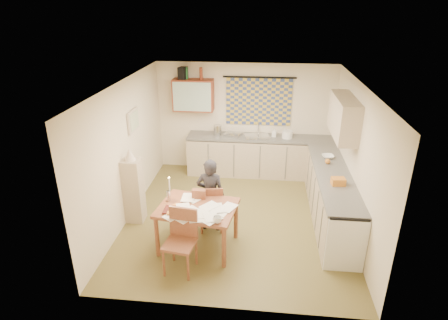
# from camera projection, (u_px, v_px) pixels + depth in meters

# --- Properties ---
(floor) EXTENTS (4.00, 4.50, 0.02)m
(floor) POSITION_uv_depth(u_px,v_px,m) (237.00, 218.00, 7.01)
(floor) COLOR brown
(floor) RESTS_ON ground
(ceiling) EXTENTS (4.00, 4.50, 0.02)m
(ceiling) POSITION_uv_depth(u_px,v_px,m) (239.00, 84.00, 6.01)
(ceiling) COLOR white
(ceiling) RESTS_ON floor
(wall_back) EXTENTS (4.00, 0.02, 2.50)m
(wall_back) POSITION_uv_depth(u_px,v_px,m) (245.00, 118.00, 8.57)
(wall_back) COLOR beige
(wall_back) RESTS_ON floor
(wall_front) EXTENTS (4.00, 0.02, 2.50)m
(wall_front) POSITION_uv_depth(u_px,v_px,m) (223.00, 229.00, 4.45)
(wall_front) COLOR beige
(wall_front) RESTS_ON floor
(wall_left) EXTENTS (0.02, 4.50, 2.50)m
(wall_left) POSITION_uv_depth(u_px,v_px,m) (126.00, 151.00, 6.71)
(wall_left) COLOR beige
(wall_left) RESTS_ON floor
(wall_right) EXTENTS (0.02, 4.50, 2.50)m
(wall_right) POSITION_uv_depth(u_px,v_px,m) (356.00, 161.00, 6.31)
(wall_right) COLOR beige
(wall_right) RESTS_ON floor
(window_blind) EXTENTS (1.45, 0.03, 1.05)m
(window_blind) POSITION_uv_depth(u_px,v_px,m) (259.00, 102.00, 8.35)
(window_blind) COLOR navy
(window_blind) RESTS_ON wall_back
(curtain_rod) EXTENTS (1.60, 0.04, 0.04)m
(curtain_rod) POSITION_uv_depth(u_px,v_px,m) (260.00, 77.00, 8.11)
(curtain_rod) COLOR black
(curtain_rod) RESTS_ON wall_back
(wall_cabinet) EXTENTS (0.90, 0.34, 0.70)m
(wall_cabinet) POSITION_uv_depth(u_px,v_px,m) (193.00, 95.00, 8.31)
(wall_cabinet) COLOR maroon
(wall_cabinet) RESTS_ON wall_back
(wall_cabinet_glass) EXTENTS (0.84, 0.02, 0.64)m
(wall_cabinet_glass) POSITION_uv_depth(u_px,v_px,m) (192.00, 97.00, 8.15)
(wall_cabinet_glass) COLOR #99B2A5
(wall_cabinet_glass) RESTS_ON wall_back
(upper_cabinet_right) EXTENTS (0.34, 1.30, 0.70)m
(upper_cabinet_right) POSITION_uv_depth(u_px,v_px,m) (344.00, 117.00, 6.59)
(upper_cabinet_right) COLOR tan
(upper_cabinet_right) RESTS_ON wall_right
(framed_print) EXTENTS (0.04, 0.50, 0.40)m
(framed_print) POSITION_uv_depth(u_px,v_px,m) (133.00, 121.00, 6.89)
(framed_print) COLOR beige
(framed_print) RESTS_ON wall_left
(print_canvas) EXTENTS (0.01, 0.42, 0.32)m
(print_canvas) POSITION_uv_depth(u_px,v_px,m) (134.00, 121.00, 6.89)
(print_canvas) COLOR silver
(print_canvas) RESTS_ON wall_left
(counter_back) EXTENTS (3.30, 0.62, 0.92)m
(counter_back) POSITION_uv_depth(u_px,v_px,m) (260.00, 156.00, 8.57)
(counter_back) COLOR tan
(counter_back) RESTS_ON floor
(counter_right) EXTENTS (0.62, 2.95, 0.92)m
(counter_right) POSITION_uv_depth(u_px,v_px,m) (330.00, 196.00, 6.82)
(counter_right) COLOR tan
(counter_right) RESTS_ON floor
(stove) EXTENTS (0.58, 0.58, 0.91)m
(stove) POSITION_uv_depth(u_px,v_px,m) (343.00, 235.00, 5.70)
(stove) COLOR white
(stove) RESTS_ON floor
(sink) EXTENTS (0.62, 0.54, 0.10)m
(sink) POSITION_uv_depth(u_px,v_px,m) (257.00, 138.00, 8.41)
(sink) COLOR silver
(sink) RESTS_ON counter_back
(tap) EXTENTS (0.04, 0.04, 0.28)m
(tap) POSITION_uv_depth(u_px,v_px,m) (258.00, 128.00, 8.50)
(tap) COLOR silver
(tap) RESTS_ON counter_back
(dish_rack) EXTENTS (0.43, 0.39, 0.06)m
(dish_rack) POSITION_uv_depth(u_px,v_px,m) (233.00, 135.00, 8.43)
(dish_rack) COLOR silver
(dish_rack) RESTS_ON counter_back
(kettle) EXTENTS (0.20, 0.20, 0.24)m
(kettle) POSITION_uv_depth(u_px,v_px,m) (218.00, 130.00, 8.43)
(kettle) COLOR silver
(kettle) RESTS_ON counter_back
(mixing_bowl) EXTENTS (0.28, 0.28, 0.16)m
(mixing_bowl) POSITION_uv_depth(u_px,v_px,m) (287.00, 134.00, 8.29)
(mixing_bowl) COLOR white
(mixing_bowl) RESTS_ON counter_back
(soap_bottle) EXTENTS (0.13, 0.13, 0.20)m
(soap_bottle) POSITION_uv_depth(u_px,v_px,m) (274.00, 132.00, 8.36)
(soap_bottle) COLOR white
(soap_bottle) RESTS_ON counter_back
(bowl) EXTENTS (0.30, 0.30, 0.06)m
(bowl) POSITION_uv_depth(u_px,v_px,m) (328.00, 157.00, 7.26)
(bowl) COLOR white
(bowl) RESTS_ON counter_right
(orange_bag) EXTENTS (0.24, 0.18, 0.12)m
(orange_bag) POSITION_uv_depth(u_px,v_px,m) (338.00, 181.00, 6.20)
(orange_bag) COLOR orange
(orange_bag) RESTS_ON counter_right
(fruit_orange) EXTENTS (0.10, 0.10, 0.10)m
(fruit_orange) POSITION_uv_depth(u_px,v_px,m) (328.00, 161.00, 6.99)
(fruit_orange) COLOR orange
(fruit_orange) RESTS_ON counter_right
(speaker) EXTENTS (0.20, 0.23, 0.26)m
(speaker) POSITION_uv_depth(u_px,v_px,m) (183.00, 73.00, 8.14)
(speaker) COLOR black
(speaker) RESTS_ON wall_cabinet
(bottle_green) EXTENTS (0.08, 0.08, 0.26)m
(bottle_green) POSITION_uv_depth(u_px,v_px,m) (186.00, 73.00, 8.13)
(bottle_green) COLOR #195926
(bottle_green) RESTS_ON wall_cabinet
(bottle_brown) EXTENTS (0.07, 0.07, 0.26)m
(bottle_brown) POSITION_uv_depth(u_px,v_px,m) (201.00, 73.00, 8.10)
(bottle_brown) COLOR maroon
(bottle_brown) RESTS_ON wall_cabinet
(dining_table) EXTENTS (1.32, 1.08, 0.75)m
(dining_table) POSITION_uv_depth(u_px,v_px,m) (198.00, 227.00, 6.04)
(dining_table) COLOR brown
(dining_table) RESTS_ON floor
(chair_far) EXTENTS (0.46, 0.46, 0.88)m
(chair_far) POSITION_uv_depth(u_px,v_px,m) (211.00, 215.00, 6.57)
(chair_far) COLOR brown
(chair_far) RESTS_ON floor
(chair_near) EXTENTS (0.50, 0.50, 0.97)m
(chair_near) POSITION_uv_depth(u_px,v_px,m) (181.00, 253.00, 5.55)
(chair_near) COLOR brown
(chair_near) RESTS_ON floor
(person) EXTENTS (0.52, 0.36, 1.33)m
(person) POSITION_uv_depth(u_px,v_px,m) (210.00, 195.00, 6.42)
(person) COLOR black
(person) RESTS_ON floor
(shelf_stand) EXTENTS (0.32, 0.30, 1.20)m
(shelf_stand) POSITION_uv_depth(u_px,v_px,m) (134.00, 191.00, 6.70)
(shelf_stand) COLOR tan
(shelf_stand) RESTS_ON floor
(lampshade) EXTENTS (0.20, 0.20, 0.22)m
(lampshade) POSITION_uv_depth(u_px,v_px,m) (130.00, 154.00, 6.42)
(lampshade) COLOR beige
(lampshade) RESTS_ON shelf_stand
(letter_rack) EXTENTS (0.22, 0.10, 0.16)m
(letter_rack) POSITION_uv_depth(u_px,v_px,m) (199.00, 194.00, 6.11)
(letter_rack) COLOR brown
(letter_rack) RESTS_ON dining_table
(mug) EXTENTS (0.22, 0.22, 0.10)m
(mug) POSITION_uv_depth(u_px,v_px,m) (217.00, 220.00, 5.46)
(mug) COLOR white
(mug) RESTS_ON dining_table
(magazine) EXTENTS (0.20, 0.26, 0.02)m
(magazine) POSITION_uv_depth(u_px,v_px,m) (164.00, 209.00, 5.79)
(magazine) COLOR maroon
(magazine) RESTS_ON dining_table
(book) EXTENTS (0.43, 0.44, 0.02)m
(book) POSITION_uv_depth(u_px,v_px,m) (170.00, 206.00, 5.88)
(book) COLOR orange
(book) RESTS_ON dining_table
(orange_box) EXTENTS (0.12, 0.09, 0.04)m
(orange_box) POSITION_uv_depth(u_px,v_px,m) (171.00, 213.00, 5.67)
(orange_box) COLOR orange
(orange_box) RESTS_ON dining_table
(eyeglasses) EXTENTS (0.14, 0.10, 0.02)m
(eyeglasses) POSITION_uv_depth(u_px,v_px,m) (199.00, 217.00, 5.60)
(eyeglasses) COLOR black
(eyeglasses) RESTS_ON dining_table
(candle_holder) EXTENTS (0.07, 0.07, 0.18)m
(candle_holder) POSITION_uv_depth(u_px,v_px,m) (169.00, 196.00, 6.03)
(candle_holder) COLOR silver
(candle_holder) RESTS_ON dining_table
(candle) EXTENTS (0.03, 0.03, 0.22)m
(candle) POSITION_uv_depth(u_px,v_px,m) (169.00, 184.00, 5.97)
(candle) COLOR white
(candle) RESTS_ON dining_table
(candle_flame) EXTENTS (0.02, 0.02, 0.02)m
(candle_flame) POSITION_uv_depth(u_px,v_px,m) (169.00, 178.00, 5.92)
(candle_flame) COLOR #FFCC66
(candle_flame) RESTS_ON dining_table
(papers) EXTENTS (1.13, 0.98, 0.03)m
(papers) POSITION_uv_depth(u_px,v_px,m) (200.00, 210.00, 5.79)
(papers) COLOR white
(papers) RESTS_ON dining_table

